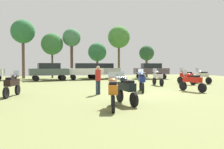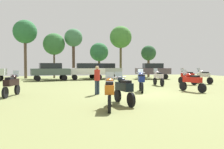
% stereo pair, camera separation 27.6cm
% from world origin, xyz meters
% --- Properties ---
extents(ground_plane, '(44.00, 52.00, 0.02)m').
position_xyz_m(ground_plane, '(0.00, 0.00, 0.01)').
color(ground_plane, olive).
extents(motorcycle_3, '(0.78, 2.21, 1.45)m').
position_xyz_m(motorcycle_3, '(3.74, -0.11, 0.74)').
color(motorcycle_3, black).
rests_on(motorcycle_3, ground).
extents(motorcycle_4, '(0.62, 2.24, 1.48)m').
position_xyz_m(motorcycle_4, '(3.69, 4.85, 0.75)').
color(motorcycle_4, black).
rests_on(motorcycle_4, ground).
extents(motorcycle_6, '(0.78, 2.21, 1.45)m').
position_xyz_m(motorcycle_6, '(-7.50, 0.29, 0.74)').
color(motorcycle_6, black).
rests_on(motorcycle_6, ground).
extents(motorcycle_9, '(0.62, 2.10, 1.46)m').
position_xyz_m(motorcycle_9, '(-2.18, -3.85, 0.73)').
color(motorcycle_9, black).
rests_on(motorcycle_9, ground).
extents(motorcycle_10, '(0.85, 2.18, 1.51)m').
position_xyz_m(motorcycle_10, '(0.42, 0.61, 0.76)').
color(motorcycle_10, black).
rests_on(motorcycle_10, ground).
extents(motorcycle_11, '(0.77, 2.16, 1.48)m').
position_xyz_m(motorcycle_11, '(-3.05, -4.74, 0.75)').
color(motorcycle_11, black).
rests_on(motorcycle_11, ground).
extents(motorcycle_12, '(0.71, 2.15, 1.49)m').
position_xyz_m(motorcycle_12, '(8.62, 5.46, 0.75)').
color(motorcycle_12, black).
rests_on(motorcycle_12, ground).
extents(motorcycle_13, '(0.76, 2.21, 1.51)m').
position_xyz_m(motorcycle_13, '(6.66, 5.07, 0.76)').
color(motorcycle_13, black).
rests_on(motorcycle_13, ground).
extents(car_1, '(4.39, 2.02, 2.00)m').
position_xyz_m(car_1, '(-1.15, 14.69, 1.19)').
color(car_1, black).
rests_on(car_1, ground).
extents(car_3, '(4.51, 2.39, 2.00)m').
position_xyz_m(car_3, '(-5.43, 13.84, 1.19)').
color(car_3, black).
rests_on(car_3, ground).
extents(car_4, '(4.54, 2.48, 2.00)m').
position_xyz_m(car_4, '(7.29, 14.00, 1.19)').
color(car_4, black).
rests_on(car_4, ground).
extents(car_5, '(4.54, 2.50, 2.00)m').
position_xyz_m(car_5, '(1.37, 15.96, 1.19)').
color(car_5, black).
rests_on(car_5, ground).
extents(person_1, '(0.46, 0.46, 1.72)m').
position_xyz_m(person_1, '(-2.67, -0.06, 1.02)').
color(person_1, '#283546').
rests_on(person_1, ground).
extents(tree_2, '(2.71, 2.71, 5.05)m').
position_xyz_m(tree_2, '(1.48, 20.03, 3.68)').
color(tree_2, brown).
rests_on(tree_2, ground).
extents(tree_3, '(2.51, 2.51, 6.87)m').
position_xyz_m(tree_3, '(-2.29, 19.48, 5.49)').
color(tree_3, '#4E392D').
rests_on(tree_3, ground).
extents(tree_4, '(2.23, 2.23, 4.69)m').
position_xyz_m(tree_4, '(8.72, 18.69, 3.52)').
color(tree_4, brown).
rests_on(tree_4, ground).
extents(tree_5, '(2.97, 2.97, 6.15)m').
position_xyz_m(tree_5, '(-4.94, 19.46, 4.66)').
color(tree_5, brown).
rests_on(tree_5, ground).
extents(tree_6, '(3.10, 3.10, 7.73)m').
position_xyz_m(tree_6, '(-8.64, 19.17, 6.11)').
color(tree_6, brown).
rests_on(tree_6, ground).
extents(tree_7, '(3.18, 3.18, 7.41)m').
position_xyz_m(tree_7, '(4.45, 18.89, 5.79)').
color(tree_7, brown).
rests_on(tree_7, ground).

